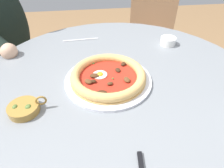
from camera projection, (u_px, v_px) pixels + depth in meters
The scene contains 7 objects.
dining_table at pixel (118, 109), 0.80m from camera, with size 1.06×1.06×0.74m.
pizza_on_plate at pixel (108, 77), 0.69m from camera, with size 0.31×0.31×0.04m.
ramekin_capers at pixel (168, 41), 0.91m from camera, with size 0.07×0.07×0.03m.
olive_pan at pixel (24, 108), 0.58m from camera, with size 0.09×0.12×0.05m.
fork_utensil at pixel (81, 40), 0.95m from camera, with size 0.02×0.17×0.00m.
diner_person at pixel (10, 62), 1.19m from camera, with size 0.56×0.44×1.20m.
cafe_chair_spare_near at pixel (149, 34), 1.53m from camera, with size 0.51×0.51×0.87m.
Camera 1 is at (-0.55, 0.10, 1.18)m, focal length 31.72 mm.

